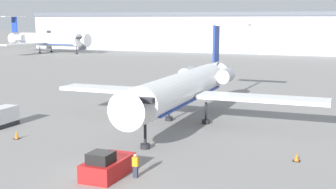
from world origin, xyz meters
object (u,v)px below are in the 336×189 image
luggage_cart (2,117)px  worker_near_tug (135,165)px  airplane_main (185,87)px  traffic_cone_left (17,135)px  airplane_parked_far_left (48,40)px  traffic_cone_right (297,157)px  pushback_tug (108,166)px

luggage_cart → worker_near_tug: (18.65, -8.71, -0.12)m
airplane_main → traffic_cone_left: bearing=-136.5°
traffic_cone_left → airplane_parked_far_left: 106.86m
traffic_cone_right → traffic_cone_left: bearing=-174.3°
airplane_main → worker_near_tug: (2.39, -16.48, -2.88)m
traffic_cone_left → luggage_cart: bearing=142.9°
pushback_tug → traffic_cone_right: 14.06m
luggage_cart → airplane_main: bearing=25.5°
airplane_main → worker_near_tug: size_ratio=16.86×
airplane_main → luggage_cart: bearing=-154.5°
luggage_cart → worker_near_tug: luggage_cart is taller
airplane_main → pushback_tug: size_ratio=6.45×
airplane_main → pushback_tug: airplane_main is taller
traffic_cone_left → airplane_main: bearing=43.5°
airplane_main → traffic_cone_right: airplane_main is taller
traffic_cone_right → pushback_tug: bearing=-144.8°
airplane_main → worker_near_tug: airplane_main is taller
worker_near_tug → traffic_cone_right: bearing=38.7°
airplane_parked_far_left → traffic_cone_right: bearing=-45.6°
pushback_tug → traffic_cone_left: pushback_tug is taller
worker_near_tug → traffic_cone_left: (-14.15, 5.31, -0.52)m
worker_near_tug → airplane_parked_far_left: bearing=128.6°
pushback_tug → airplane_parked_far_left: (-72.60, 93.83, 3.41)m
worker_near_tug → airplane_parked_far_left: airplane_parked_far_left is taller
airplane_main → airplane_parked_far_left: airplane_parked_far_left is taller
worker_near_tug → pushback_tug: bearing=-167.8°
airplane_parked_far_left → worker_near_tug: bearing=-51.4°
airplane_main → traffic_cone_left: airplane_main is taller
airplane_main → airplane_parked_far_left: 105.44m
traffic_cone_left → airplane_parked_far_left: size_ratio=0.02×
pushback_tug → luggage_cart: bearing=151.5°
traffic_cone_left → traffic_cone_right: traffic_cone_left is taller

